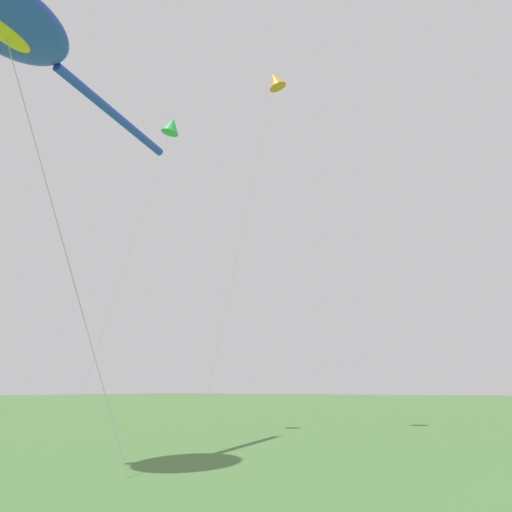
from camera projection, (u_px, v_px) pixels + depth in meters
name	position (u px, v px, depth m)	size (l,w,h in m)	color
big_show_kite	(16.00, 29.00, 13.31)	(9.82, 4.70, 12.52)	blue
small_kite_diamond_red	(171.00, 126.00, 24.35)	(4.70, 1.25, 15.98)	green
small_kite_triangle_green	(275.00, 81.00, 26.08)	(3.12, 3.64, 19.49)	orange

